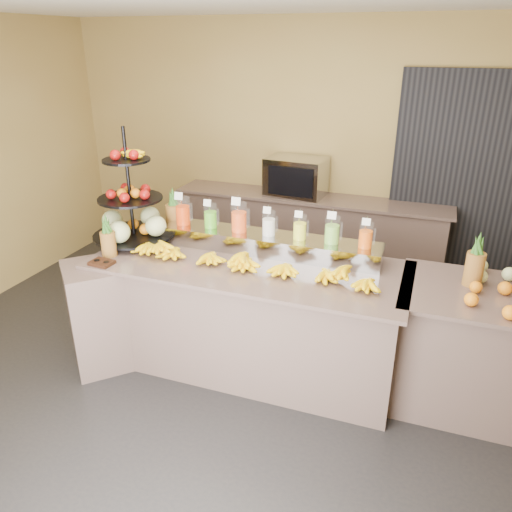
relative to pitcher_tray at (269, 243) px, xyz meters
The scene contains 20 objects.
ground 1.16m from the pitcher_tray, 97.37° to the right, with size 6.00×6.00×0.00m, color black.
room_envelope 0.90m from the pitcher_tray, 61.39° to the left, with size 6.04×5.02×2.82m.
buffet_counter 0.66m from the pitcher_tray, 120.73° to the right, with size 2.75×1.25×0.93m.
right_counter 1.72m from the pitcher_tray, ahead, with size 1.08×0.88×0.93m.
back_ledge 1.76m from the pitcher_tray, 92.57° to the left, with size 3.10×0.55×0.93m.
pitcher_tray is the anchor object (origin of this frame).
juice_pitcher_orange_a 0.80m from the pitcher_tray, behind, with size 0.13×0.13×0.31m.
juice_pitcher_green 0.55m from the pitcher_tray, behind, with size 0.11×0.12×0.27m.
juice_pitcher_orange_b 0.32m from the pitcher_tray, behind, with size 0.13×0.14×0.32m.
juice_pitcher_milk 0.16m from the pitcher_tray, 103.00° to the right, with size 0.11×0.11×0.26m.
juice_pitcher_lemon 0.31m from the pitcher_tray, ahead, with size 0.11×0.11×0.26m.
juice_pitcher_lime 0.55m from the pitcher_tray, ahead, with size 0.12×0.12×0.29m.
juice_pitcher_orange_c 0.80m from the pitcher_tray, ahead, with size 0.11×0.11×0.26m.
banana_heap 0.36m from the pitcher_tray, 99.55° to the right, with size 2.07×0.19×0.17m.
fruit_stand 1.16m from the pitcher_tray, behind, with size 0.87×0.87×0.98m.
condiment_caddy 1.34m from the pitcher_tray, 149.00° to the right, with size 0.18×0.13×0.03m, color black.
pineapple_left_a 1.30m from the pitcher_tray, 156.39° to the right, with size 0.12×0.12×0.36m.
pineapple_left_b 0.94m from the pitcher_tray, behind, with size 0.15×0.15×0.43m.
right_fruit_pile 1.73m from the pitcher_tray, ahead, with size 0.47×0.45×0.25m.
oven_warmer 1.69m from the pitcher_tray, 98.19° to the left, with size 0.64×0.45×0.43m, color gray.
Camera 1 is at (1.28, -3.04, 2.54)m, focal length 35.00 mm.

